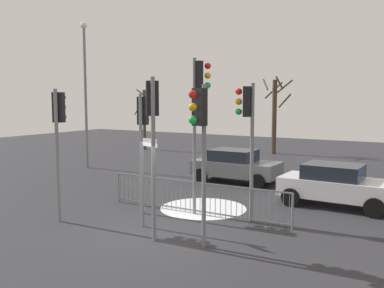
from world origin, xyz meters
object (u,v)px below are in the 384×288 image
(car_grey_near, at_px, (236,165))
(street_lamp, at_px, (85,81))
(traffic_light_mid_left, at_px, (247,121))
(traffic_light_rear_right, at_px, (143,126))
(traffic_light_foreground_left, at_px, (153,121))
(bare_tree_right, at_px, (275,113))
(traffic_light_mid_right, at_px, (59,125))
(direction_sign_post, at_px, (144,173))
(car_white_far, at_px, (336,185))
(bare_tree_left, at_px, (145,117))
(traffic_light_foreground_right, at_px, (199,101))
(traffic_light_rear_left, at_px, (200,129))

(car_grey_near, xyz_separation_m, street_lamp, (-8.59, -0.46, 3.88))
(car_grey_near, bearing_deg, traffic_light_mid_left, -62.29)
(traffic_light_rear_right, distance_m, traffic_light_foreground_left, 2.76)
(car_grey_near, xyz_separation_m, bare_tree_right, (-1.99, 10.45, 2.02))
(car_grey_near, bearing_deg, street_lamp, -177.42)
(traffic_light_mid_right, relative_size, car_grey_near, 1.05)
(direction_sign_post, relative_size, car_white_far, 0.74)
(direction_sign_post, bearing_deg, bare_tree_right, 118.05)
(car_white_far, bearing_deg, traffic_light_mid_right, -136.93)
(traffic_light_rear_right, height_order, car_white_far, traffic_light_rear_right)
(traffic_light_foreground_left, relative_size, bare_tree_left, 0.97)
(traffic_light_mid_right, distance_m, traffic_light_foreground_right, 4.33)
(bare_tree_right, bearing_deg, car_white_far, -61.58)
(traffic_light_rear_left, xyz_separation_m, traffic_light_foreground_left, (-1.41, -0.00, 0.15))
(street_lamp, bearing_deg, bare_tree_right, 58.83)
(traffic_light_rear_right, bearing_deg, car_white_far, 26.37)
(traffic_light_mid_left, xyz_separation_m, street_lamp, (-11.42, 4.83, 1.58))
(traffic_light_mid_left, distance_m, car_white_far, 4.42)
(traffic_light_foreground_left, xyz_separation_m, traffic_light_foreground_right, (-0.18, 2.71, 0.51))
(traffic_light_foreground_left, bearing_deg, street_lamp, 101.57)
(traffic_light_rear_left, xyz_separation_m, car_grey_near, (-2.81, 8.09, -2.22))
(traffic_light_rear_left, distance_m, traffic_light_foreground_left, 1.42)
(traffic_light_foreground_right, distance_m, bare_tree_right, 16.18)
(traffic_light_foreground_right, relative_size, bare_tree_left, 1.13)
(traffic_light_mid_right, bearing_deg, bare_tree_right, 71.05)
(traffic_light_mid_left, distance_m, bare_tree_left, 19.07)
(traffic_light_foreground_left, height_order, street_lamp, street_lamp)
(traffic_light_foreground_right, relative_size, bare_tree_right, 0.96)
(direction_sign_post, bearing_deg, car_grey_near, 114.23)
(traffic_light_mid_right, bearing_deg, traffic_light_rear_right, 33.23)
(traffic_light_rear_left, relative_size, car_grey_near, 1.07)
(bare_tree_left, distance_m, bare_tree_right, 9.38)
(traffic_light_foreground_right, xyz_separation_m, car_grey_near, (-1.21, 5.38, -2.88))
(traffic_light_mid_left, relative_size, traffic_light_rear_right, 1.08)
(car_grey_near, height_order, bare_tree_left, bare_tree_left)
(bare_tree_right, bearing_deg, bare_tree_left, -163.78)
(car_grey_near, bearing_deg, traffic_light_mid_right, -104.73)
(car_white_far, height_order, bare_tree_right, bare_tree_right)
(traffic_light_mid_right, relative_size, direction_sign_post, 1.41)
(bare_tree_left, bearing_deg, traffic_light_foreground_left, -52.13)
(street_lamp, bearing_deg, traffic_light_foreground_left, -37.43)
(traffic_light_rear_left, distance_m, bare_tree_left, 21.08)
(traffic_light_foreground_left, xyz_separation_m, direction_sign_post, (-0.84, 0.69, -1.53))
(direction_sign_post, distance_m, bare_tree_left, 19.13)
(car_white_far, height_order, bare_tree_left, bare_tree_left)
(traffic_light_mid_right, xyz_separation_m, traffic_light_mid_left, (4.90, 2.83, 0.13))
(traffic_light_mid_left, bearing_deg, direction_sign_post, 115.93)
(traffic_light_foreground_right, distance_m, street_lamp, 11.01)
(traffic_light_rear_right, bearing_deg, car_grey_near, 74.49)
(traffic_light_mid_right, xyz_separation_m, traffic_light_rear_left, (4.87, 0.03, 0.04))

